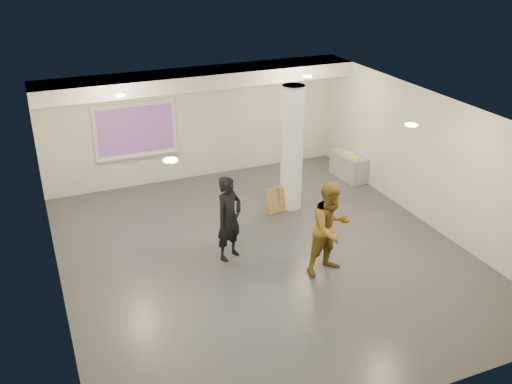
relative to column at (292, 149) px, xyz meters
name	(u,v)px	position (x,y,z in m)	size (l,w,h in m)	color
floor	(263,254)	(-1.50, -1.80, -1.50)	(8.00, 9.00, 0.01)	#36393E
ceiling	(264,115)	(-1.50, -1.80, 1.50)	(8.00, 9.00, 0.01)	white
wall_back	(196,123)	(-1.50, 2.70, 0.00)	(8.00, 0.01, 3.00)	silver
wall_front	(401,319)	(-1.50, -6.30, 0.00)	(8.00, 0.01, 3.00)	silver
wall_left	(51,225)	(-5.50, -1.80, 0.00)	(0.01, 9.00, 3.00)	silver
wall_right	(429,159)	(2.50, -1.80, 0.00)	(0.01, 9.00, 3.00)	silver
soffit_band	(200,78)	(-1.50, 2.15, 1.32)	(8.00, 1.10, 0.36)	silver
downlight_nw	(120,95)	(-3.70, 0.70, 1.48)	(0.22, 0.22, 0.02)	#FFF982
downlight_ne	(307,76)	(0.70, 0.70, 1.48)	(0.22, 0.22, 0.02)	#FFF982
downlight_sw	(170,160)	(-3.70, -3.30, 1.48)	(0.22, 0.22, 0.02)	#FFF982
downlight_se	(411,125)	(0.70, -3.30, 1.48)	(0.22, 0.22, 0.02)	#FFF982
column	(292,149)	(0.00, 0.00, 0.00)	(0.52, 0.52, 3.00)	white
projection_screen	(136,130)	(-3.10, 2.65, 0.03)	(2.10, 0.13, 1.42)	white
credenza	(349,166)	(2.22, 0.99, -1.16)	(0.49, 1.17, 0.68)	#939497
papers_stack	(349,153)	(2.24, 1.06, -0.81)	(0.22, 0.28, 0.02)	silver
postit_pad	(354,157)	(2.20, 0.72, -0.81)	(0.21, 0.28, 0.03)	yellow
cardboard_back	(288,197)	(-0.10, -0.07, -1.20)	(0.54, 0.05, 0.59)	olive
cardboard_front	(276,200)	(-0.42, -0.09, -1.20)	(0.55, 0.06, 0.61)	olive
woman	(229,218)	(-2.18, -1.64, -0.61)	(0.65, 0.43, 1.78)	black
man	(331,228)	(-0.56, -2.87, -0.55)	(0.92, 0.72, 1.89)	olive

